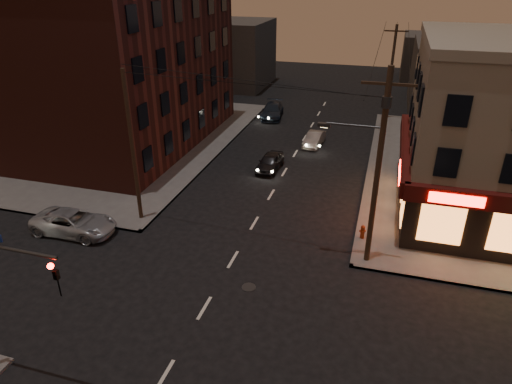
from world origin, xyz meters
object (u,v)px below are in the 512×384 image
at_px(suv_cross, 74,223).
at_px(sedan_far, 272,111).
at_px(sedan_mid, 314,139).
at_px(sedan_near, 270,162).
at_px(fire_hydrant, 363,231).

bearing_deg(suv_cross, sedan_far, -12.74).
relative_size(suv_cross, sedan_mid, 1.38).
distance_m(sedan_near, fire_hydrant, 11.22).
relative_size(sedan_near, fire_hydrant, 4.58).
relative_size(sedan_near, sedan_mid, 1.04).
xyz_separation_m(sedan_near, sedan_far, (-3.21, 13.16, 0.08)).
bearing_deg(fire_hydrant, suv_cross, -166.41).
distance_m(suv_cross, sedan_near, 14.85).
bearing_deg(sedan_mid, sedan_far, 134.10).
height_order(sedan_mid, sedan_far, sedan_far).
bearing_deg(sedan_far, sedan_mid, -59.17).
height_order(sedan_near, sedan_far, sedan_far).
xyz_separation_m(sedan_near, fire_hydrant, (7.58, -8.27, -0.04)).
bearing_deg(sedan_near, sedan_far, 106.34).
relative_size(suv_cross, sedan_near, 1.33).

